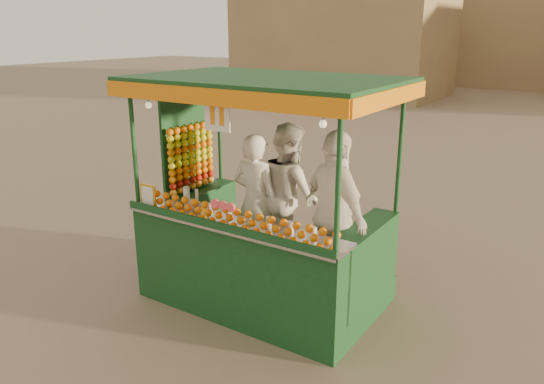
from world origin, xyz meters
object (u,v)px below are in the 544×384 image
Objects in this scene: vendor_middle at (289,195)px; juice_cart at (254,234)px; vendor_right at (335,214)px; vendor_left at (255,202)px.

juice_cart is at bearing 115.95° from vendor_middle.
vendor_middle is at bearing 4.21° from vendor_right.
vendor_middle is at bearing -135.49° from vendor_left.
vendor_left is 1.16m from vendor_right.
vendor_middle is (0.12, 0.60, 0.35)m from juice_cart.
vendor_left is at bearing 83.38° from vendor_middle.
juice_cart is at bearing 41.00° from vendor_right.
vendor_right is at bearing 172.85° from vendor_left.
vendor_right is at bearing 10.52° from juice_cart.
vendor_left is 0.44m from vendor_middle.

